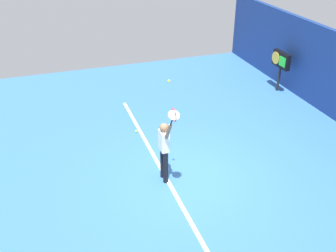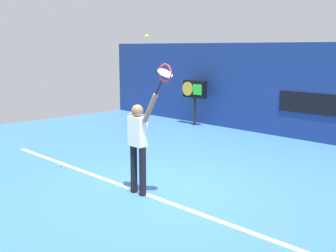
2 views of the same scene
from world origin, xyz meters
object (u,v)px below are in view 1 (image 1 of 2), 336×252
tennis_racket (174,116)px  tennis_ball (169,81)px  tennis_player (164,147)px  spare_ball (136,131)px  scoreboard_clock (281,61)px

tennis_racket → tennis_ball: 0.81m
tennis_player → tennis_racket: size_ratio=3.19×
tennis_player → tennis_racket: bearing=-0.3°
tennis_racket → tennis_ball: tennis_ball is taller
tennis_ball → spare_ball: size_ratio=1.00×
tennis_player → tennis_racket: (0.70, -0.00, 1.25)m
tennis_player → tennis_racket: tennis_racket is taller
tennis_player → tennis_ball: tennis_ball is taller
tennis_racket → spare_ball: (-3.38, -0.07, -2.23)m
tennis_ball → scoreboard_clock: size_ratio=0.04×
tennis_ball → tennis_player: bearing=-164.4°
tennis_ball → spare_ball: tennis_ball is taller
tennis_racket → scoreboard_clock: (-4.81, 6.08, -1.05)m
tennis_player → scoreboard_clock: tennis_player is taller
tennis_player → scoreboard_clock: size_ratio=1.22×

